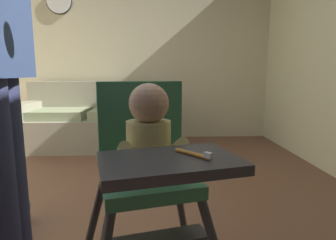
{
  "coord_description": "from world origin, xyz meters",
  "views": [
    {
      "loc": [
        0.51,
        -1.8,
        0.95
      ],
      "look_at": [
        0.55,
        -0.62,
        0.76
      ],
      "focal_mm": 29.87,
      "sensor_mm": 36.0,
      "label": 1
    }
  ],
  "objects": [
    {
      "name": "high_chair",
      "position": [
        0.47,
        -0.74,
        0.64
      ],
      "size": [
        0.73,
        0.82,
        0.93
      ],
      "rotation": [
        0.0,
        0.0,
        -1.32
      ],
      "color": "#303033",
      "rests_on": "ground"
    },
    {
      "name": "wall_clock",
      "position": [
        -0.86,
        2.4,
        1.97
      ],
      "size": [
        0.36,
        0.04,
        0.36
      ],
      "color": "white"
    },
    {
      "name": "wall_far",
      "position": [
        0.0,
        2.44,
        1.35
      ],
      "size": [
        5.13,
        0.06,
        2.71
      ],
      "primitive_type": "cube",
      "color": "beige",
      "rests_on": "ground"
    },
    {
      "name": "toy_ball",
      "position": [
        -0.42,
        -0.11,
        0.11
      ],
      "size": [
        0.21,
        0.21,
        0.21
      ],
      "primitive_type": "sphere",
      "color": "#284CB7",
      "rests_on": "ground"
    },
    {
      "name": "ground",
      "position": [
        0.0,
        0.0,
        -0.05
      ],
      "size": [
        5.93,
        6.42,
        0.1
      ],
      "primitive_type": "cube",
      "color": "brown"
    },
    {
      "name": "couch",
      "position": [
        -0.36,
        1.92,
        0.33
      ],
      "size": [
        1.82,
        0.86,
        0.86
      ],
      "rotation": [
        0.0,
        0.0,
        -1.57
      ],
      "color": "gray",
      "rests_on": "ground"
    }
  ]
}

